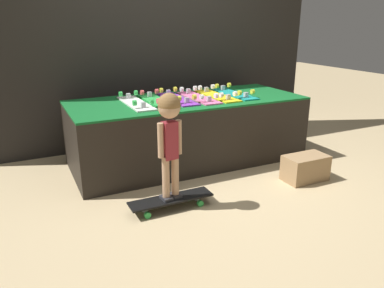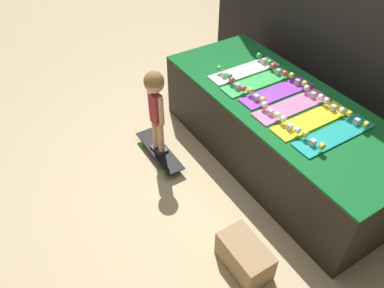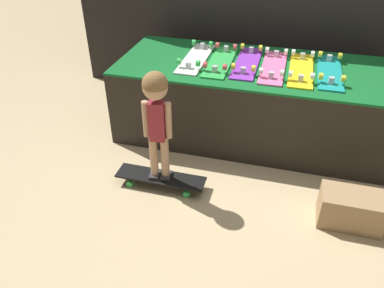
{
  "view_description": "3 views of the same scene",
  "coord_description": "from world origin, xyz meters",
  "px_view_note": "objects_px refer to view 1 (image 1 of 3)",
  "views": [
    {
      "loc": [
        -1.65,
        -2.94,
        1.48
      ],
      "look_at": [
        -0.27,
        -0.07,
        0.43
      ],
      "focal_mm": 35.0,
      "sensor_mm": 36.0,
      "label": 1
    },
    {
      "loc": [
        1.89,
        -1.51,
        2.56
      ],
      "look_at": [
        -0.24,
        -0.2,
        0.36
      ],
      "focal_mm": 35.0,
      "sensor_mm": 36.0,
      "label": 2
    },
    {
      "loc": [
        0.23,
        -2.48,
        1.94
      ],
      "look_at": [
        -0.39,
        -0.2,
        0.33
      ],
      "focal_mm": 35.0,
      "sensor_mm": 36.0,
      "label": 3
    }
  ],
  "objects_px": {
    "storage_box": "(305,168)",
    "skateboard_white_on_rack": "(136,102)",
    "skateboard_purple_on_rack": "(177,98)",
    "skateboard_green_on_rack": "(158,101)",
    "skateboard_teal_on_rack": "(234,93)",
    "skateboard_on_floor": "(171,200)",
    "skateboard_pink_on_rack": "(198,97)",
    "skateboard_yellow_on_rack": "(217,95)",
    "child": "(170,127)"
  },
  "relations": [
    {
      "from": "child",
      "to": "skateboard_on_floor",
      "type": "bearing_deg",
      "value": 172.69
    },
    {
      "from": "skateboard_green_on_rack",
      "to": "skateboard_on_floor",
      "type": "distance_m",
      "value": 1.16
    },
    {
      "from": "skateboard_yellow_on_rack",
      "to": "skateboard_on_floor",
      "type": "relative_size",
      "value": 1.04
    },
    {
      "from": "skateboard_pink_on_rack",
      "to": "skateboard_yellow_on_rack",
      "type": "height_order",
      "value": "same"
    },
    {
      "from": "skateboard_yellow_on_rack",
      "to": "skateboard_teal_on_rack",
      "type": "height_order",
      "value": "same"
    },
    {
      "from": "skateboard_white_on_rack",
      "to": "skateboard_teal_on_rack",
      "type": "xyz_separation_m",
      "value": [
        1.14,
        0.0,
        0.0
      ]
    },
    {
      "from": "skateboard_green_on_rack",
      "to": "skateboard_pink_on_rack",
      "type": "height_order",
      "value": "same"
    },
    {
      "from": "skateboard_purple_on_rack",
      "to": "storage_box",
      "type": "height_order",
      "value": "skateboard_purple_on_rack"
    },
    {
      "from": "skateboard_purple_on_rack",
      "to": "child",
      "type": "xyz_separation_m",
      "value": [
        -0.49,
        -0.97,
        -0.0
      ]
    },
    {
      "from": "storage_box",
      "to": "child",
      "type": "bearing_deg",
      "value": 178.89
    },
    {
      "from": "skateboard_purple_on_rack",
      "to": "skateboard_on_floor",
      "type": "relative_size",
      "value": 1.04
    },
    {
      "from": "skateboard_yellow_on_rack",
      "to": "storage_box",
      "type": "distance_m",
      "value": 1.22
    },
    {
      "from": "skateboard_yellow_on_rack",
      "to": "skateboard_teal_on_rack",
      "type": "relative_size",
      "value": 1.0
    },
    {
      "from": "skateboard_green_on_rack",
      "to": "storage_box",
      "type": "xyz_separation_m",
      "value": [
        1.14,
        -0.97,
        -0.58
      ]
    },
    {
      "from": "skateboard_purple_on_rack",
      "to": "child",
      "type": "bearing_deg",
      "value": -116.54
    },
    {
      "from": "skateboard_green_on_rack",
      "to": "skateboard_yellow_on_rack",
      "type": "bearing_deg",
      "value": -0.11
    },
    {
      "from": "skateboard_on_floor",
      "to": "skateboard_pink_on_rack",
      "type": "bearing_deg",
      "value": 52.69
    },
    {
      "from": "skateboard_on_floor",
      "to": "child",
      "type": "xyz_separation_m",
      "value": [
        0.0,
        0.0,
        0.63
      ]
    },
    {
      "from": "skateboard_white_on_rack",
      "to": "skateboard_pink_on_rack",
      "type": "xyz_separation_m",
      "value": [
        0.69,
        -0.02,
        0.0
      ]
    },
    {
      "from": "skateboard_on_floor",
      "to": "child",
      "type": "bearing_deg",
      "value": 0.0
    },
    {
      "from": "skateboard_teal_on_rack",
      "to": "skateboard_on_floor",
      "type": "xyz_separation_m",
      "value": [
        -1.17,
        -0.96,
        -0.63
      ]
    },
    {
      "from": "storage_box",
      "to": "skateboard_white_on_rack",
      "type": "bearing_deg",
      "value": 144.21
    },
    {
      "from": "skateboard_teal_on_rack",
      "to": "skateboard_green_on_rack",
      "type": "bearing_deg",
      "value": -178.98
    },
    {
      "from": "skateboard_yellow_on_rack",
      "to": "skateboard_teal_on_rack",
      "type": "distance_m",
      "value": 0.23
    },
    {
      "from": "skateboard_white_on_rack",
      "to": "skateboard_on_floor",
      "type": "relative_size",
      "value": 1.04
    },
    {
      "from": "skateboard_pink_on_rack",
      "to": "skateboard_purple_on_rack",
      "type": "bearing_deg",
      "value": 171.12
    },
    {
      "from": "skateboard_pink_on_rack",
      "to": "skateboard_on_floor",
      "type": "height_order",
      "value": "skateboard_pink_on_rack"
    },
    {
      "from": "skateboard_green_on_rack",
      "to": "skateboard_purple_on_rack",
      "type": "xyz_separation_m",
      "value": [
        0.23,
        0.03,
        0.0
      ]
    },
    {
      "from": "skateboard_green_on_rack",
      "to": "skateboard_yellow_on_rack",
      "type": "relative_size",
      "value": 1.0
    },
    {
      "from": "skateboard_on_floor",
      "to": "storage_box",
      "type": "distance_m",
      "value": 1.4
    },
    {
      "from": "skateboard_white_on_rack",
      "to": "skateboard_yellow_on_rack",
      "type": "distance_m",
      "value": 0.91
    },
    {
      "from": "skateboard_teal_on_rack",
      "to": "skateboard_white_on_rack",
      "type": "bearing_deg",
      "value": -179.98
    },
    {
      "from": "skateboard_yellow_on_rack",
      "to": "skateboard_teal_on_rack",
      "type": "bearing_deg",
      "value": 4.39
    },
    {
      "from": "skateboard_white_on_rack",
      "to": "storage_box",
      "type": "distance_m",
      "value": 1.78
    },
    {
      "from": "skateboard_pink_on_rack",
      "to": "skateboard_teal_on_rack",
      "type": "bearing_deg",
      "value": 2.56
    },
    {
      "from": "skateboard_yellow_on_rack",
      "to": "skateboard_green_on_rack",
      "type": "bearing_deg",
      "value": 179.89
    },
    {
      "from": "skateboard_purple_on_rack",
      "to": "skateboard_teal_on_rack",
      "type": "xyz_separation_m",
      "value": [
        0.69,
        -0.02,
        0.0
      ]
    },
    {
      "from": "skateboard_white_on_rack",
      "to": "skateboard_on_floor",
      "type": "distance_m",
      "value": 1.15
    },
    {
      "from": "skateboard_white_on_rack",
      "to": "skateboard_green_on_rack",
      "type": "distance_m",
      "value": 0.23
    },
    {
      "from": "skateboard_yellow_on_rack",
      "to": "skateboard_teal_on_rack",
      "type": "xyz_separation_m",
      "value": [
        0.23,
        0.02,
        0.0
      ]
    },
    {
      "from": "skateboard_on_floor",
      "to": "skateboard_yellow_on_rack",
      "type": "bearing_deg",
      "value": 44.93
    },
    {
      "from": "skateboard_white_on_rack",
      "to": "skateboard_yellow_on_rack",
      "type": "relative_size",
      "value": 1.0
    },
    {
      "from": "skateboard_white_on_rack",
      "to": "skateboard_on_floor",
      "type": "xyz_separation_m",
      "value": [
        -0.03,
        -0.96,
        -0.63
      ]
    },
    {
      "from": "skateboard_purple_on_rack",
      "to": "skateboard_yellow_on_rack",
      "type": "relative_size",
      "value": 1.0
    },
    {
      "from": "skateboard_white_on_rack",
      "to": "skateboard_teal_on_rack",
      "type": "distance_m",
      "value": 1.14
    },
    {
      "from": "skateboard_on_floor",
      "to": "skateboard_teal_on_rack",
      "type": "bearing_deg",
      "value": 39.28
    },
    {
      "from": "skateboard_pink_on_rack",
      "to": "child",
      "type": "distance_m",
      "value": 1.18
    },
    {
      "from": "skateboard_purple_on_rack",
      "to": "skateboard_pink_on_rack",
      "type": "xyz_separation_m",
      "value": [
        0.23,
        -0.04,
        0.0
      ]
    },
    {
      "from": "skateboard_green_on_rack",
      "to": "storage_box",
      "type": "distance_m",
      "value": 1.6
    },
    {
      "from": "skateboard_green_on_rack",
      "to": "skateboard_teal_on_rack",
      "type": "bearing_deg",
      "value": 1.02
    }
  ]
}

